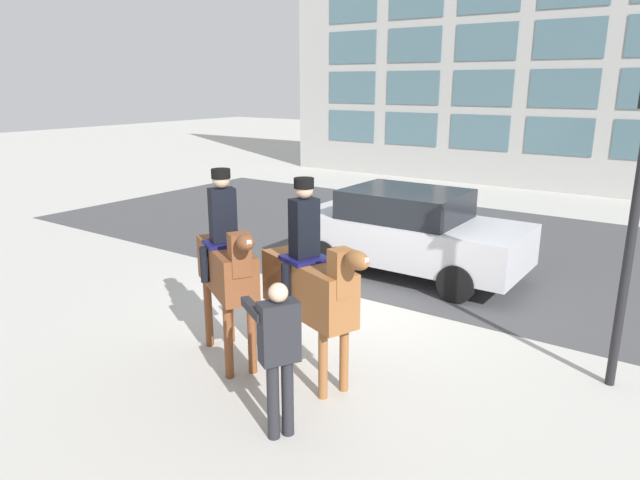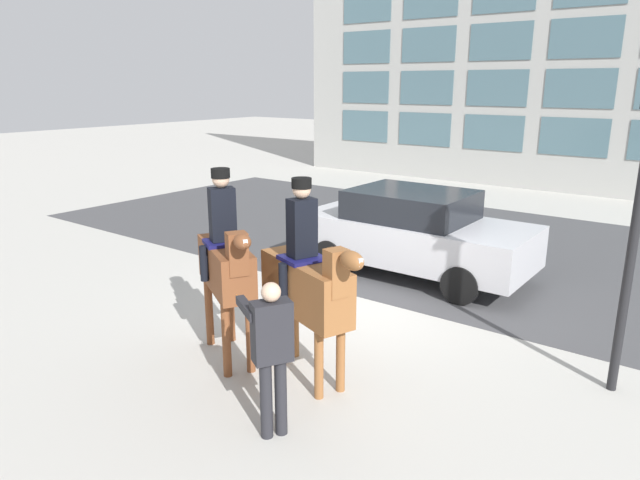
# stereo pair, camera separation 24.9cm
# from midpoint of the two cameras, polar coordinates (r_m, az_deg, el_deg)

# --- Properties ---
(ground_plane) EXTENTS (80.00, 80.00, 0.00)m
(ground_plane) POSITION_cam_midpoint_polar(r_m,az_deg,el_deg) (9.47, 2.84, -6.98)
(ground_plane) COLOR #B2AFA8
(road_surface) EXTENTS (21.63, 8.50, 0.01)m
(road_surface) POSITION_cam_midpoint_polar(r_m,az_deg,el_deg) (13.51, 13.68, -0.48)
(road_surface) COLOR #444447
(road_surface) RESTS_ON ground_plane
(mounted_horse_lead) EXTENTS (1.65, 1.14, 2.57)m
(mounted_horse_lead) POSITION_cam_midpoint_polar(r_m,az_deg,el_deg) (7.47, -10.23, -2.35)
(mounted_horse_lead) COLOR brown
(mounted_horse_lead) RESTS_ON ground_plane
(mounted_horse_companion) EXTENTS (1.88, 0.95, 2.53)m
(mounted_horse_companion) POSITION_cam_midpoint_polar(r_m,az_deg,el_deg) (6.93, -2.08, -4.22)
(mounted_horse_companion) COLOR brown
(mounted_horse_companion) RESTS_ON ground_plane
(pedestrian_bystander) EXTENTS (0.91, 0.46, 1.71)m
(pedestrian_bystander) POSITION_cam_midpoint_polar(r_m,az_deg,el_deg) (5.91, -5.44, -10.72)
(pedestrian_bystander) COLOR #232328
(pedestrian_bystander) RESTS_ON ground_plane
(street_car_near_lane) EXTENTS (4.38, 2.04, 1.65)m
(street_car_near_lane) POSITION_cam_midpoint_polar(r_m,az_deg,el_deg) (11.10, 8.18, 0.88)
(street_car_near_lane) COLOR #B7B7BC
(street_car_near_lane) RESTS_ON ground_plane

